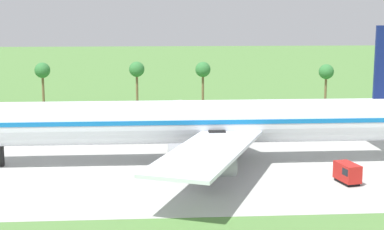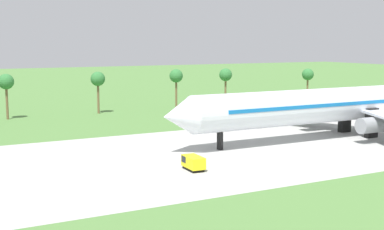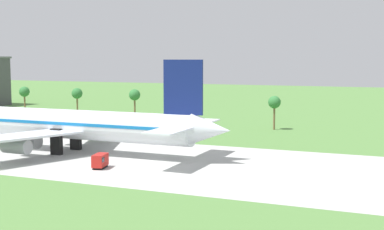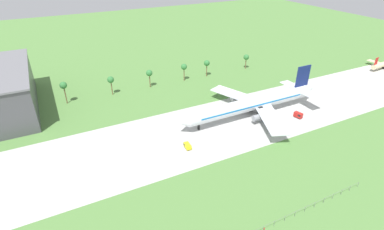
% 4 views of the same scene
% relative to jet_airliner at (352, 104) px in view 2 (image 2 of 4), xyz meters
% --- Properties ---
extents(ground_plane, '(600.00, 600.00, 0.00)m').
position_rel_jet_airliner_xyz_m(ground_plane, '(-38.55, -1.44, -6.12)').
color(ground_plane, '#517F3D').
extents(taxiway_strip, '(320.00, 44.00, 0.02)m').
position_rel_jet_airliner_xyz_m(taxiway_strip, '(-38.55, -1.44, -6.11)').
color(taxiway_strip, '#B2B2AD').
rests_on(taxiway_strip, ground_plane).
extents(jet_airliner, '(78.66, 55.26, 20.06)m').
position_rel_jet_airliner_xyz_m(jet_airliner, '(0.00, 0.00, 0.00)').
color(jet_airliner, silver).
rests_on(jet_airliner, ground_plane).
extents(fuel_truck, '(2.18, 4.03, 2.00)m').
position_rel_jet_airliner_xyz_m(fuel_truck, '(-39.95, -10.32, -5.03)').
color(fuel_truck, black).
rests_on(fuel_truck, ground_plane).
extents(palm_tree_row, '(115.88, 3.60, 11.96)m').
position_rel_jet_airliner_xyz_m(palm_tree_row, '(-23.07, 53.36, 2.45)').
color(palm_tree_row, brown).
rests_on(palm_tree_row, ground_plane).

